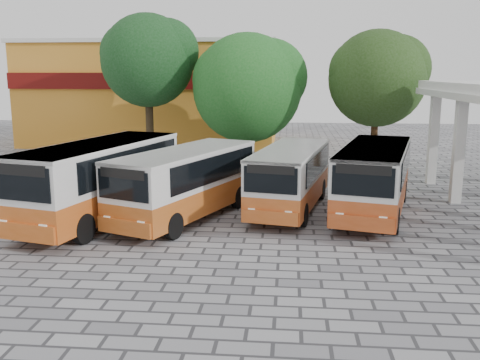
# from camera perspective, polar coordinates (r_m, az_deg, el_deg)

# --- Properties ---
(ground) EXTENTS (90.00, 90.00, 0.00)m
(ground) POSITION_cam_1_polar(r_m,az_deg,el_deg) (19.25, 4.25, -6.27)
(ground) COLOR slate
(ground) RESTS_ON ground
(shophouse_block) EXTENTS (20.40, 10.40, 8.30)m
(shophouse_block) POSITION_cam_1_polar(r_m,az_deg,el_deg) (45.77, -9.09, 9.20)
(shophouse_block) COLOR orange
(shophouse_block) RESTS_ON ground
(bus_far_left) EXTENTS (4.70, 9.11, 3.11)m
(bus_far_left) POSITION_cam_1_polar(r_m,az_deg,el_deg) (21.87, -14.77, 0.40)
(bus_far_left) COLOR #BC5017
(bus_far_left) RESTS_ON ground
(bus_centre_left) EXTENTS (5.09, 8.34, 2.81)m
(bus_centre_left) POSITION_cam_1_polar(r_m,az_deg,el_deg) (21.50, -5.77, 0.06)
(bus_centre_left) COLOR #AF5119
(bus_centre_left) RESTS_ON ground
(bus_centre_right) EXTENTS (3.69, 7.79, 2.68)m
(bus_centre_right) POSITION_cam_1_polar(r_m,az_deg,el_deg) (22.94, 5.43, 0.60)
(bus_centre_right) COLOR #C5571E
(bus_centre_right) RESTS_ON ground
(bus_far_right) EXTENTS (4.32, 8.41, 2.87)m
(bus_far_right) POSITION_cam_1_polar(r_m,az_deg,el_deg) (22.77, 14.14, 0.51)
(bus_far_right) COLOR #B74719
(bus_far_right) RESTS_ON ground
(tree_left) EXTENTS (6.30, 6.00, 9.58)m
(tree_left) POSITION_cam_1_polar(r_m,az_deg,el_deg) (35.89, -9.71, 12.76)
(tree_left) COLOR #3B2D1B
(tree_left) RESTS_ON ground
(tree_middle) EXTENTS (7.18, 6.84, 8.28)m
(tree_middle) POSITION_cam_1_polar(r_m,az_deg,el_deg) (34.00, 0.93, 10.17)
(tree_middle) COLOR #3A2511
(tree_middle) RESTS_ON ground
(tree_right) EXTENTS (6.05, 5.76, 8.36)m
(tree_right) POSITION_cam_1_polar(r_m,az_deg,el_deg) (33.45, 14.54, 10.77)
(tree_right) COLOR #462A16
(tree_right) RESTS_ON ground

